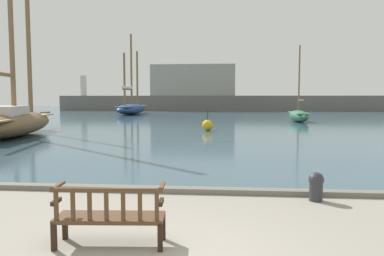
{
  "coord_description": "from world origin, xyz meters",
  "views": [
    {
      "loc": [
        0.92,
        -4.62,
        2.2
      ],
      "look_at": [
        -0.39,
        10.0,
        1.0
      ],
      "focal_mm": 35.0,
      "sensor_mm": 36.0,
      "label": 1
    }
  ],
  "objects_px": {
    "sailboat_nearest_starboard": "(299,115)",
    "sailboat_far_port": "(13,119)",
    "channel_buoy": "(208,125)",
    "park_bench": "(110,215)",
    "sailboat_outer_starboard": "(131,107)",
    "mooring_bollard": "(316,185)"
  },
  "relations": [
    {
      "from": "sailboat_nearest_starboard",
      "to": "sailboat_far_port",
      "type": "xyz_separation_m",
      "value": [
        -17.95,
        -14.1,
        0.36
      ]
    },
    {
      "from": "sailboat_nearest_starboard",
      "to": "channel_buoy",
      "type": "relative_size",
      "value": 4.76
    },
    {
      "from": "mooring_bollard",
      "to": "channel_buoy",
      "type": "bearing_deg",
      "value": 101.0
    },
    {
      "from": "park_bench",
      "to": "mooring_bollard",
      "type": "height_order",
      "value": "park_bench"
    },
    {
      "from": "channel_buoy",
      "to": "park_bench",
      "type": "bearing_deg",
      "value": -91.72
    },
    {
      "from": "sailboat_nearest_starboard",
      "to": "sailboat_far_port",
      "type": "distance_m",
      "value": 22.83
    },
    {
      "from": "park_bench",
      "to": "mooring_bollard",
      "type": "distance_m",
      "value": 4.56
    },
    {
      "from": "sailboat_nearest_starboard",
      "to": "sailboat_far_port",
      "type": "relative_size",
      "value": 0.53
    },
    {
      "from": "sailboat_far_port",
      "to": "sailboat_nearest_starboard",
      "type": "bearing_deg",
      "value": 38.15
    },
    {
      "from": "park_bench",
      "to": "channel_buoy",
      "type": "xyz_separation_m",
      "value": [
        0.56,
        18.56,
        -0.04
      ]
    },
    {
      "from": "sailboat_far_port",
      "to": "park_bench",
      "type": "bearing_deg",
      "value": -55.09
    },
    {
      "from": "sailboat_outer_starboard",
      "to": "channel_buoy",
      "type": "distance_m",
      "value": 24.54
    },
    {
      "from": "park_bench",
      "to": "sailboat_nearest_starboard",
      "type": "height_order",
      "value": "sailboat_nearest_starboard"
    },
    {
      "from": "park_bench",
      "to": "sailboat_outer_starboard",
      "type": "distance_m",
      "value": 41.91
    },
    {
      "from": "sailboat_far_port",
      "to": "mooring_bollard",
      "type": "xyz_separation_m",
      "value": [
        13.48,
        -11.36,
        -0.66
      ]
    },
    {
      "from": "park_bench",
      "to": "sailboat_far_port",
      "type": "bearing_deg",
      "value": 124.91
    },
    {
      "from": "sailboat_nearest_starboard",
      "to": "park_bench",
      "type": "bearing_deg",
      "value": -106.0
    },
    {
      "from": "sailboat_outer_starboard",
      "to": "sailboat_far_port",
      "type": "xyz_separation_m",
      "value": [
        0.21,
        -26.56,
        0.03
      ]
    },
    {
      "from": "sailboat_nearest_starboard",
      "to": "sailboat_far_port",
      "type": "height_order",
      "value": "sailboat_far_port"
    },
    {
      "from": "sailboat_far_port",
      "to": "channel_buoy",
      "type": "relative_size",
      "value": 8.92
    },
    {
      "from": "sailboat_nearest_starboard",
      "to": "sailboat_outer_starboard",
      "type": "bearing_deg",
      "value": 145.55
    },
    {
      "from": "park_bench",
      "to": "channel_buoy",
      "type": "height_order",
      "value": "channel_buoy"
    }
  ]
}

